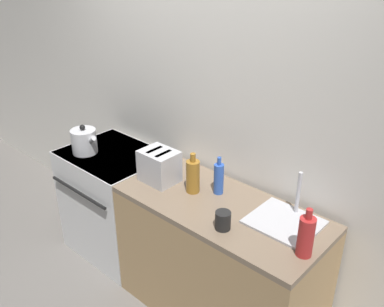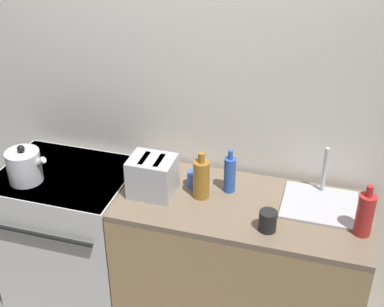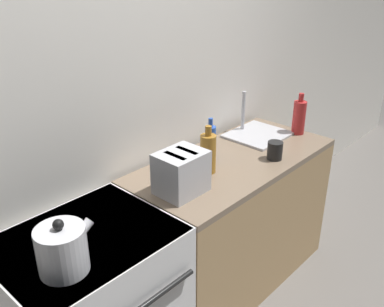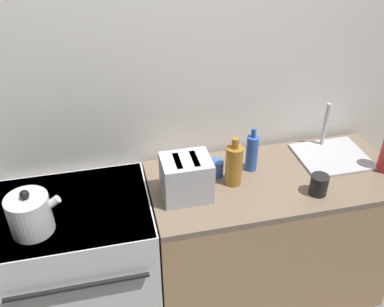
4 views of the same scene
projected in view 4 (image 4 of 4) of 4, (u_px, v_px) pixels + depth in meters
name	position (u px, v px, depth m)	size (l,w,h in m)	color
wall_back	(172.00, 86.00, 2.26)	(8.00, 0.05, 2.60)	silver
stove	(84.00, 267.00, 2.32)	(0.76, 0.65, 0.88)	silver
counter_block	(267.00, 237.00, 2.54)	(1.35, 0.62, 0.88)	tan
kettle	(30.00, 214.00, 1.90)	(0.24, 0.19, 0.23)	silver
toaster	(186.00, 178.00, 2.10)	(0.24, 0.20, 0.22)	#BCBCC1
sink_tray	(332.00, 154.00, 2.44)	(0.39, 0.34, 0.28)	#B7B7BC
bottle_blue	(252.00, 153.00, 2.30)	(0.06, 0.06, 0.26)	#2D56B7
bottle_amber	(234.00, 165.00, 2.19)	(0.09, 0.09, 0.27)	#9E6B23
cup_blue	(216.00, 168.00, 2.28)	(0.07, 0.07, 0.09)	#3860B2
cup_black	(319.00, 185.00, 2.15)	(0.09, 0.09, 0.11)	black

